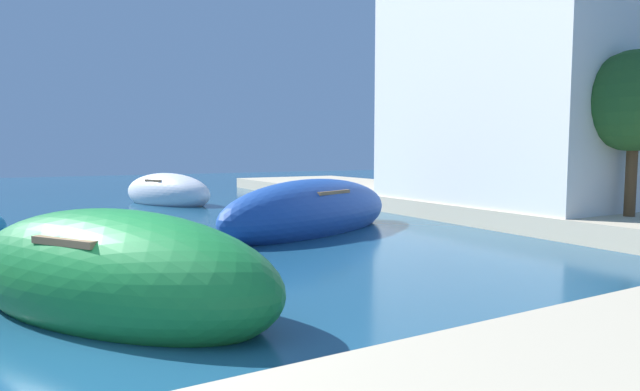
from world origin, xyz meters
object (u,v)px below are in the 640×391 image
moored_boat_2 (311,213)px  moored_boat_3 (167,193)px  waterfront_building_main (526,50)px  moored_boat_6 (115,277)px  quayside_tree (635,102)px

moored_boat_2 → moored_boat_3: bearing=77.3°
moored_boat_2 → waterfront_building_main: (7.02, -0.50, 4.51)m
moored_boat_2 → moored_boat_3: moored_boat_2 is taller
moored_boat_2 → moored_boat_6: (-5.23, -4.60, -0.00)m
moored_boat_3 → moored_boat_6: (-3.77, -13.25, 0.05)m
moored_boat_2 → moored_boat_3: size_ratio=1.34×
waterfront_building_main → moored_boat_2: bearing=175.9°
moored_boat_3 → moored_boat_6: size_ratio=0.94×
moored_boat_3 → quayside_tree: quayside_tree is taller
moored_boat_2 → moored_boat_6: bearing=-161.0°
waterfront_building_main → quayside_tree: 4.52m
moored_boat_3 → moored_boat_6: moored_boat_6 is taller
moored_boat_2 → quayside_tree: size_ratio=1.65×
moored_boat_2 → waterfront_building_main: bearing=-26.4°
moored_boat_3 → moored_boat_6: 13.78m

